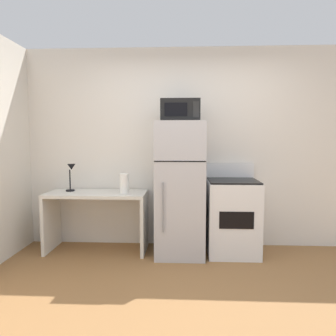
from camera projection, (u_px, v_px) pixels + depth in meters
The scene contains 8 objects.
ground_plane at pixel (191, 308), 2.68m from camera, with size 12.00×12.00×0.00m, color olive.
wall_back_white at pixel (189, 148), 4.26m from camera, with size 5.00×0.10×2.60m, color silver.
desk at pixel (97, 209), 4.04m from camera, with size 1.24×0.55×0.75m.
desk_lamp at pixel (71, 173), 4.07m from camera, with size 0.14×0.12×0.35m.
paper_towel_roll at pixel (124, 183), 3.95m from camera, with size 0.11×0.11×0.24m, color white.
refrigerator at pixel (180, 189), 3.91m from camera, with size 0.59×0.68×1.63m.
microwave at pixel (180, 111), 3.80m from camera, with size 0.46×0.35×0.26m.
oven_range at pixel (232, 216), 3.94m from camera, with size 0.61×0.61×1.10m.
Camera 1 is at (-0.07, -2.57, 1.42)m, focal length 34.11 mm.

